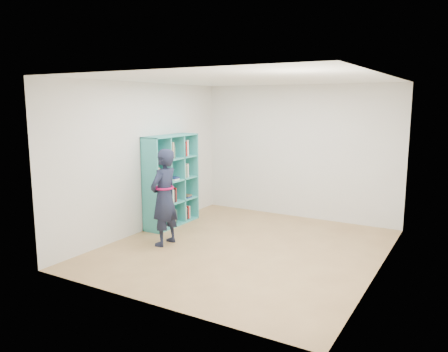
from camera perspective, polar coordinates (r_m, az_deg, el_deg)
The scene contains 9 objects.
floor at distance 6.96m, azimuth 2.76°, elevation -9.38°, with size 4.50×4.50×0.00m, color olive.
ceiling at distance 6.59m, azimuth 2.94°, elevation 12.52°, with size 4.50×4.50×0.00m, color white.
wall_left at distance 7.77m, azimuth -10.37°, elevation 2.33°, with size 0.02×4.50×2.60m, color silver.
wall_right at distance 6.01m, azimuth 20.02°, elevation -0.21°, with size 0.02×4.50×2.60m, color silver.
wall_back at distance 8.70m, azimuth 9.71°, elevation 3.12°, with size 4.00×0.02×2.60m, color silver.
wall_front at distance 4.80m, azimuth -9.64°, elevation -2.13°, with size 4.00×0.02×2.60m, color silver.
bookshelf at distance 8.14m, azimuth -7.02°, elevation -0.69°, with size 0.37×1.26×1.68m.
person at distance 6.99m, azimuth -7.82°, elevation -2.77°, with size 0.37×0.57×1.55m.
smartphone at distance 7.11m, azimuth -8.35°, elevation -1.74°, with size 0.04×0.11×0.13m.
Camera 1 is at (3.03, -5.84, 2.27)m, focal length 35.00 mm.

